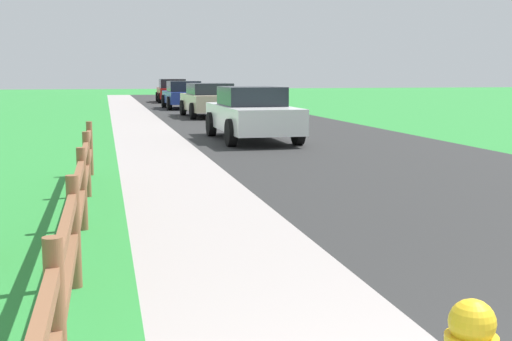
# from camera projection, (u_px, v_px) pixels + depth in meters

# --- Properties ---
(ground_plane) EXTENTS (120.00, 120.00, 0.00)m
(ground_plane) POSITION_uv_depth(u_px,v_px,m) (162.00, 121.00, 26.62)
(ground_plane) COLOR #2E8B39
(road_asphalt) EXTENTS (7.00, 66.00, 0.01)m
(road_asphalt) POSITION_uv_depth(u_px,v_px,m) (239.00, 117.00, 29.32)
(road_asphalt) COLOR #2C2C2C
(road_asphalt) RESTS_ON ground
(curb_concrete) EXTENTS (6.00, 66.00, 0.01)m
(curb_concrete) POSITION_uv_depth(u_px,v_px,m) (86.00, 119.00, 27.90)
(curb_concrete) COLOR #A59B98
(curb_concrete) RESTS_ON ground
(grass_verge) EXTENTS (5.00, 66.00, 0.00)m
(grass_verge) POSITION_uv_depth(u_px,v_px,m) (49.00, 119.00, 27.57)
(grass_verge) COLOR #2E8B39
(grass_verge) RESTS_ON ground
(rail_fence) EXTENTS (0.11, 11.29, 1.00)m
(rail_fence) POSITION_uv_depth(u_px,v_px,m) (79.00, 199.00, 6.83)
(rail_fence) COLOR brown
(rail_fence) RESTS_ON ground
(parked_suv_white) EXTENTS (2.07, 4.92, 1.51)m
(parked_suv_white) POSITION_uv_depth(u_px,v_px,m) (252.00, 113.00, 18.78)
(parked_suv_white) COLOR white
(parked_suv_white) RESTS_ON ground
(parked_car_beige) EXTENTS (2.22, 4.62, 1.47)m
(parked_car_beige) POSITION_uv_depth(u_px,v_px,m) (209.00, 100.00, 29.11)
(parked_car_beige) COLOR #C6B793
(parked_car_beige) RESTS_ON ground
(parked_car_blue) EXTENTS (2.13, 4.37, 1.49)m
(parked_car_blue) POSITION_uv_depth(u_px,v_px,m) (183.00, 95.00, 36.10)
(parked_car_blue) COLOR navy
(parked_car_blue) RESTS_ON ground
(parked_car_red) EXTENTS (2.17, 4.50, 1.54)m
(parked_car_red) POSITION_uv_depth(u_px,v_px,m) (172.00, 91.00, 44.58)
(parked_car_red) COLOR maroon
(parked_car_red) RESTS_ON ground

